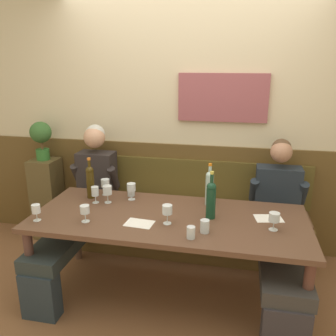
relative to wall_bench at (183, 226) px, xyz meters
name	(u,v)px	position (x,y,z in m)	size (l,w,h in m)	color
ground_plane	(166,302)	(0.00, -0.83, -0.29)	(6.80, 6.80, 0.02)	brown
room_wall_back	(190,113)	(0.00, 0.26, 1.12)	(6.80, 0.12, 2.80)	beige
wood_wainscot_panel	(187,195)	(0.00, 0.21, 0.26)	(6.80, 0.03, 1.09)	brown
wall_bench	(183,226)	(0.00, 0.00, 0.00)	(2.45, 0.42, 0.94)	brown
dining_table	(169,225)	(0.00, -0.74, 0.37)	(2.15, 0.91, 0.73)	brown
person_center_right_seat	(83,201)	(-0.90, -0.38, 0.36)	(0.47, 1.36, 1.30)	#253038
person_left_seat	(280,225)	(0.88, -0.43, 0.30)	(0.51, 1.35, 1.23)	#322E32
wine_bottle_clear_water	(211,199)	(0.32, -0.70, 0.61)	(0.07, 0.07, 0.38)	#153B24
wine_bottle_green_tall	(90,181)	(-0.76, -0.49, 0.61)	(0.07, 0.07, 0.37)	#3B2C0C
wine_bottle_amber_mid	(209,187)	(0.29, -0.44, 0.61)	(0.07, 0.07, 0.36)	#AECBBF
wine_glass_mid_left	(167,210)	(0.02, -0.87, 0.56)	(0.08, 0.08, 0.15)	silver
wine_glass_left_end	(36,209)	(-0.97, -1.02, 0.54)	(0.07, 0.07, 0.13)	silver
wine_glass_right_end	(107,190)	(-0.57, -0.58, 0.56)	(0.08, 0.08, 0.15)	silver
wine_glass_by_bottle	(131,188)	(-0.39, -0.47, 0.56)	(0.08, 0.08, 0.15)	silver
wine_glass_near_bucket	(85,210)	(-0.60, -0.97, 0.54)	(0.07, 0.07, 0.13)	silver
wine_glass_center_front	(95,192)	(-0.67, -0.60, 0.54)	(0.06, 0.06, 0.15)	silver
wine_glass_center_rear	(274,218)	(0.79, -0.81, 0.54)	(0.08, 0.08, 0.13)	silver
wine_glass_mid_right	(105,184)	(-0.66, -0.40, 0.55)	(0.08, 0.08, 0.15)	silver
water_tumbler_right	(205,226)	(0.31, -0.95, 0.49)	(0.07, 0.07, 0.09)	silver
water_tumbler_left	(191,232)	(0.22, -1.06, 0.49)	(0.06, 0.06, 0.09)	silver
water_tumbler_center	(131,191)	(-0.42, -0.38, 0.49)	(0.07, 0.07, 0.09)	silver
tasting_sheet_left_guest	(139,223)	(-0.19, -0.91, 0.45)	(0.21, 0.15, 0.00)	white
tasting_sheet_right_guest	(269,218)	(0.77, -0.62, 0.45)	(0.21, 0.15, 0.00)	white
corner_pedestal	(48,199)	(-1.53, 0.03, 0.16)	(0.28, 0.28, 0.89)	brown
potted_plant	(41,136)	(-1.53, 0.03, 0.87)	(0.22, 0.22, 0.41)	#306B2A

